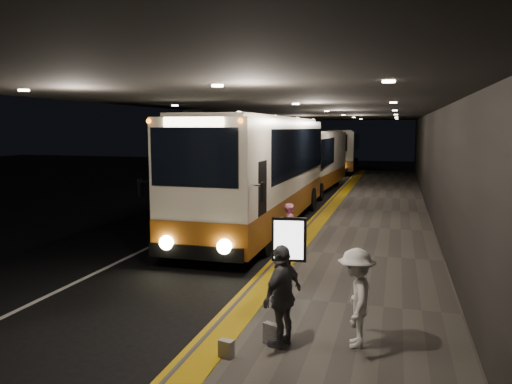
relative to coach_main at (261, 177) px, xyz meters
The scene contains 18 objects.
ground 5.12m from the coach_main, 99.24° to the right, with size 90.00×90.00×0.00m, color black.
lane_line_white 3.22m from the coach_main, behind, with size 0.12×50.00×0.01m, color silver.
kerb_stripe_yellow 2.52m from the coach_main, 11.21° to the left, with size 0.18×50.00×0.01m, color gold.
sidewalk 4.41m from the coach_main, ahead, with size 4.50×50.00×0.15m, color #514C44.
tactile_strip 2.76m from the coach_main, ahead, with size 0.50×50.00×0.01m, color gold.
terminal_wall 6.34m from the coach_main, ahead, with size 0.10×50.00×6.00m, color black.
support_columns 2.38m from the coach_main, 163.14° to the right, with size 0.80×24.80×4.40m.
canopy 3.20m from the coach_main, 10.26° to the left, with size 9.00×50.00×0.40m, color black.
coach_main is the anchor object (origin of this frame).
coach_second 11.10m from the coach_main, 89.62° to the left, with size 2.80×11.10×3.46m.
coach_third 26.51m from the coach_main, 89.77° to the left, with size 3.05×11.17×3.47m.
passenger_boarding 4.85m from the coach_main, 64.50° to the right, with size 0.54×0.36×1.49m, color #D9659C.
passenger_waiting_white 10.79m from the coach_main, 66.33° to the right, with size 1.06×0.49×1.64m, color white.
passenger_waiting_grey 10.67m from the coach_main, 72.77° to the right, with size 1.00×0.51×1.71m, color #4A494E.
bag_polka 10.74m from the coach_main, 73.71° to the right, with size 0.30×0.13×0.36m, color black.
bag_plain 11.22m from the coach_main, 77.52° to the right, with size 0.23×0.13×0.29m, color #B6B0AA.
info_sign 7.74m from the coach_main, 70.03° to the right, with size 0.78×0.20×1.63m.
stanchion_post 5.98m from the coach_main, 70.17° to the right, with size 0.05×0.05×1.19m, color black.
Camera 1 is at (5.65, -13.21, 3.75)m, focal length 35.00 mm.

